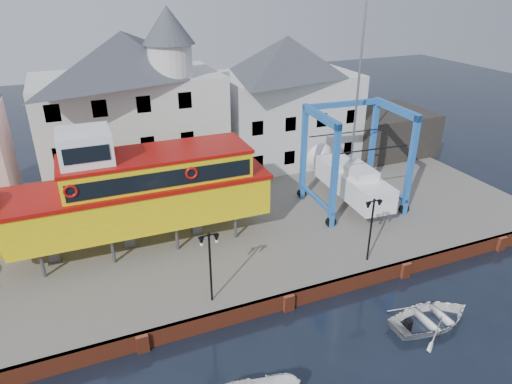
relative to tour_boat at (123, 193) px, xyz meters
name	(u,v)px	position (x,y,z in m)	size (l,w,h in m)	color
ground	(288,309)	(7.22, -8.48, -4.77)	(140.00, 140.00, 0.00)	black
hardstanding	(223,215)	(7.22, 2.52, -4.27)	(44.00, 22.00, 1.00)	slate
quay_wall	(287,301)	(7.22, -8.38, -4.27)	(44.00, 0.47, 1.00)	maroon
building_white_main	(132,109)	(2.35, 9.91, 2.57)	(14.00, 8.30, 14.00)	silver
building_white_right	(286,100)	(16.22, 10.51, 1.83)	(12.00, 8.00, 11.20)	silver
shed_dark	(385,131)	(26.22, 8.52, -1.77)	(8.00, 7.00, 4.00)	black
lamp_post_left	(210,250)	(3.22, -7.28, -0.59)	(1.12, 0.32, 4.20)	black
lamp_post_right	(373,214)	(13.22, -7.28, -0.59)	(1.12, 0.32, 4.20)	black
tour_boat	(123,193)	(0.00, 0.00, 0.00)	(18.40, 4.64, 7.99)	#59595E
travel_lift	(348,172)	(16.49, 0.28, -1.37)	(7.04, 9.66, 14.39)	#1D62A0
motorboat_b	(430,324)	(13.76, -12.48, -4.77)	(3.38, 4.74, 0.98)	white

